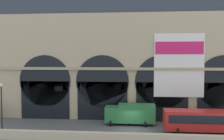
{
  "coord_description": "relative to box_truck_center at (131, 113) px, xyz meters",
  "views": [
    {
      "loc": [
        0.08,
        -33.23,
        10.25
      ],
      "look_at": [
        -3.2,
        5.0,
        8.17
      ],
      "focal_mm": 38.35,
      "sensor_mm": 36.0,
      "label": 1
    }
  ],
  "objects": [
    {
      "name": "ground_plane",
      "position": [
        0.16,
        -2.69,
        -1.7
      ],
      "size": [
        200.0,
        200.0,
        0.0
      ],
      "primitive_type": "plane",
      "color": "#54565B"
    },
    {
      "name": "quay_parapet_wall",
      "position": [
        0.16,
        -7.75,
        -1.12
      ],
      "size": [
        90.0,
        0.7,
        1.16
      ],
      "primitive_type": "cube",
      "color": "beige",
      "rests_on": "ground"
    },
    {
      "name": "station_building",
      "position": [
        0.2,
        4.94,
        8.6
      ],
      "size": [
        49.6,
        5.68,
        21.17
      ],
      "color": "#BCAD8C",
      "rests_on": "ground"
    },
    {
      "name": "box_truck_center",
      "position": [
        0.0,
        0.0,
        0.0
      ],
      "size": [
        7.5,
        2.91,
        3.12
      ],
      "color": "#2D7A42",
      "rests_on": "ground"
    },
    {
      "name": "bus_mideast",
      "position": [
        10.04,
        -3.4,
        0.08
      ],
      "size": [
        11.0,
        3.25,
        3.1
      ],
      "color": "red",
      "rests_on": "ground"
    },
    {
      "name": "street_lamp_quayside",
      "position": [
        -16.44,
        -6.95,
        2.71
      ],
      "size": [
        0.44,
        0.44,
        6.9
      ],
      "color": "black",
      "rests_on": "ground"
    }
  ]
}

